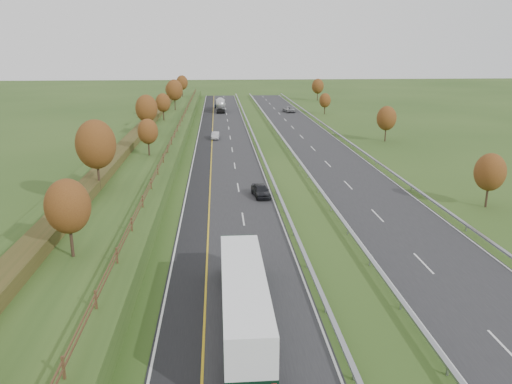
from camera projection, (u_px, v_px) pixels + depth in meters
ground at (274, 154)px, 81.96m from camera, size 400.00×400.00×0.00m
near_carriageway at (225, 149)px, 86.15m from camera, size 10.50×200.00×0.04m
far_carriageway at (319, 147)px, 87.37m from camera, size 10.50×200.00×0.04m
hard_shoulder at (203, 149)px, 85.87m from camera, size 3.00×200.00×0.04m
lane_markings at (262, 148)px, 86.50m from camera, size 26.75×200.00×0.01m
embankment_left at (148, 144)px, 84.92m from camera, size 12.00×200.00×2.00m
hedge_left at (136, 135)px, 84.34m from camera, size 2.20×180.00×1.10m
fence_left at (174, 134)px, 84.38m from camera, size 0.12×189.06×1.20m
median_barrier_near at (258, 145)px, 86.41m from camera, size 0.32×200.00×0.71m
median_barrier_far at (287, 145)px, 86.79m from camera, size 0.32×200.00×0.71m
outer_barrier_far at (352, 144)px, 87.64m from camera, size 0.32×200.00×0.71m
trees_left at (146, 115)px, 80.22m from camera, size 6.64×164.30×7.66m
trees_far at (351, 104)px, 115.15m from camera, size 8.45×118.60×7.12m
box_lorry at (243, 295)px, 30.43m from camera, size 2.58×16.28×4.06m
road_tanker at (221, 105)px, 136.46m from camera, size 2.40×11.22×3.46m
car_dark_near at (261, 190)px, 58.26m from camera, size 2.31×4.53×1.48m
car_silver_mid at (215, 135)px, 95.36m from camera, size 1.61×4.05×1.31m
car_small_far at (219, 106)px, 143.28m from camera, size 2.92×5.80×1.62m
car_oncoming at (289, 109)px, 135.14m from camera, size 3.16×5.66×1.50m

